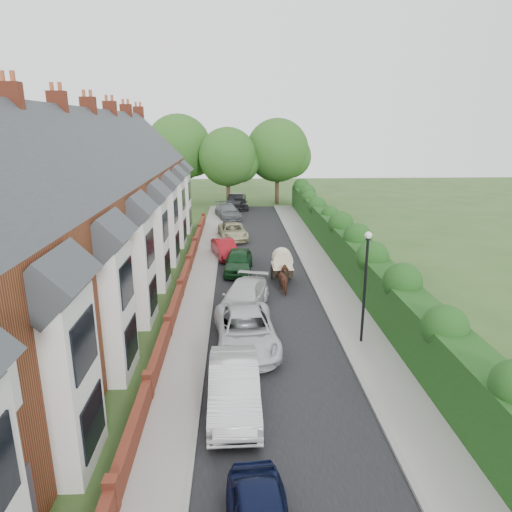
{
  "coord_description": "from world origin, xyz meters",
  "views": [
    {
      "loc": [
        -2.17,
        -14.42,
        9.46
      ],
      "look_at": [
        -1.03,
        10.79,
        2.2
      ],
      "focal_mm": 32.0,
      "sensor_mm": 36.0,
      "label": 1
    }
  ],
  "objects": [
    {
      "name": "car_white",
      "position": [
        -1.8,
        8.04,
        0.73
      ],
      "size": [
        3.27,
        5.4,
        1.47
      ],
      "primitive_type": "imported",
      "rotation": [
        0.0,
        0.0,
        -0.26
      ],
      "color": "silver",
      "rests_on": "ground"
    },
    {
      "name": "car_black",
      "position": [
        -1.69,
        38.45,
        0.73
      ],
      "size": [
        2.18,
        4.43,
        1.45
      ],
      "primitive_type": "imported",
      "rotation": [
        0.0,
        0.0,
        0.11
      ],
      "color": "black",
      "rests_on": "ground"
    },
    {
      "name": "kerb_house_side",
      "position": [
        -3.55,
        11.0,
        0.07
      ],
      "size": [
        0.18,
        58.0,
        0.13
      ],
      "primitive_type": "cube",
      "color": "gray",
      "rests_on": "ground"
    },
    {
      "name": "car_red",
      "position": [
        -3.0,
        18.2,
        0.67
      ],
      "size": [
        2.34,
        4.28,
        1.34
      ],
      "primitive_type": "imported",
      "rotation": [
        0.0,
        0.0,
        0.24
      ],
      "color": "maroon",
      "rests_on": "ground"
    },
    {
      "name": "terrace_row",
      "position": [
        -10.87,
        9.98,
        4.47
      ],
      "size": [
        9.05,
        40.5,
        11.5
      ],
      "color": "brown",
      "rests_on": "ground"
    },
    {
      "name": "garden_wall_row",
      "position": [
        -5.35,
        10.0,
        0.46
      ],
      "size": [
        0.35,
        40.35,
        1.1
      ],
      "color": "maroon",
      "rests_on": "ground"
    },
    {
      "name": "tree_far_left",
      "position": [
        -2.65,
        40.08,
        5.71
      ],
      "size": [
        7.14,
        6.8,
        9.29
      ],
      "color": "#332316",
      "rests_on": "ground"
    },
    {
      "name": "car_extra_far",
      "position": [
        -2.07,
        39.39,
        0.79
      ],
      "size": [
        2.45,
        5.01,
        1.58
      ],
      "primitive_type": "imported",
      "rotation": [
        0.0,
        0.0,
        -0.17
      ],
      "color": "black",
      "rests_on": "ground"
    },
    {
      "name": "car_grey",
      "position": [
        -3.0,
        33.0,
        0.74
      ],
      "size": [
        3.16,
        5.42,
        1.48
      ],
      "primitive_type": "imported",
      "rotation": [
        0.0,
        0.0,
        0.23
      ],
      "color": "slate",
      "rests_on": "ground"
    },
    {
      "name": "lamppost",
      "position": [
        3.4,
        4.0,
        3.3
      ],
      "size": [
        0.32,
        0.32,
        5.16
      ],
      "color": "black",
      "rests_on": "ground"
    },
    {
      "name": "road",
      "position": [
        -0.5,
        11.0,
        0.01
      ],
      "size": [
        6.0,
        58.0,
        0.02
      ],
      "primitive_type": "cube",
      "color": "black",
      "rests_on": "ground"
    },
    {
      "name": "car_silver_a",
      "position": [
        -2.3,
        -0.6,
        0.81
      ],
      "size": [
        1.78,
        4.92,
        1.61
      ],
      "primitive_type": "imported",
      "rotation": [
        0.0,
        0.0,
        0.02
      ],
      "color": "silver",
      "rests_on": "ground"
    },
    {
      "name": "car_beige",
      "position": [
        -2.43,
        23.8,
        0.67
      ],
      "size": [
        2.83,
        5.09,
        1.35
      ],
      "primitive_type": "imported",
      "rotation": [
        0.0,
        0.0,
        0.13
      ],
      "color": "tan",
      "rests_on": "ground"
    },
    {
      "name": "car_silver_b",
      "position": [
        -1.77,
        3.93,
        0.78
      ],
      "size": [
        2.95,
        5.75,
        1.55
      ],
      "primitive_type": "imported",
      "rotation": [
        0.0,
        0.0,
        0.07
      ],
      "color": "silver",
      "rests_on": "ground"
    },
    {
      "name": "horse_cart",
      "position": [
        0.69,
        12.58,
        1.19
      ],
      "size": [
        1.3,
        2.88,
        2.08
      ],
      "color": "black",
      "rests_on": "ground"
    },
    {
      "name": "car_green",
      "position": [
        -2.02,
        14.64,
        0.76
      ],
      "size": [
        2.09,
        4.55,
        1.51
      ],
      "primitive_type": "imported",
      "rotation": [
        0.0,
        0.0,
        -0.07
      ],
      "color": "black",
      "rests_on": "ground"
    },
    {
      "name": "pavement_hedge_side",
      "position": [
        3.6,
        11.0,
        0.06
      ],
      "size": [
        2.2,
        58.0,
        0.12
      ],
      "primitive_type": "cube",
      "color": "gray",
      "rests_on": "ground"
    },
    {
      "name": "pavement_house_side",
      "position": [
        -4.35,
        11.0,
        0.06
      ],
      "size": [
        1.7,
        58.0,
        0.12
      ],
      "primitive_type": "cube",
      "color": "gray",
      "rests_on": "ground"
    },
    {
      "name": "ground",
      "position": [
        0.0,
        0.0,
        0.0
      ],
      "size": [
        140.0,
        140.0,
        0.0
      ],
      "primitive_type": "plane",
      "color": "#2D4C1E",
      "rests_on": "ground"
    },
    {
      "name": "kerb_hedge_side",
      "position": [
        2.55,
        11.0,
        0.07
      ],
      "size": [
        0.18,
        58.0,
        0.13
      ],
      "primitive_type": "cube",
      "color": "gray",
      "rests_on": "ground"
    },
    {
      "name": "horse",
      "position": [
        0.69,
        10.68,
        0.74
      ],
      "size": [
        1.02,
        1.85,
        1.48
      ],
      "primitive_type": "imported",
      "rotation": [
        0.0,
        0.0,
        3.27
      ],
      "color": "#4F2B1D",
      "rests_on": "ground"
    },
    {
      "name": "tree_far_right",
      "position": [
        3.39,
        42.08,
        6.31
      ],
      "size": [
        7.98,
        7.6,
        10.31
      ],
      "color": "#332316",
      "rests_on": "ground"
    },
    {
      "name": "hedge",
      "position": [
        5.4,
        11.0,
        1.6
      ],
      "size": [
        2.1,
        58.0,
        2.85
      ],
      "color": "#153B13",
      "rests_on": "ground"
    },
    {
      "name": "tree_far_back",
      "position": [
        -8.59,
        43.08,
        6.62
      ],
      "size": [
        8.4,
        8.0,
        10.82
      ],
      "color": "#332316",
      "rests_on": "ground"
    }
  ]
}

